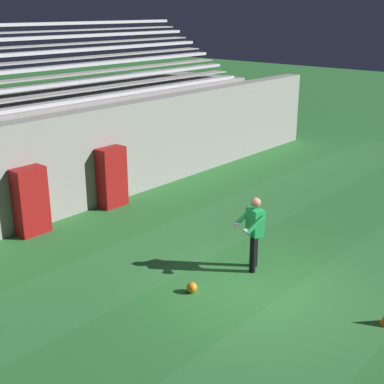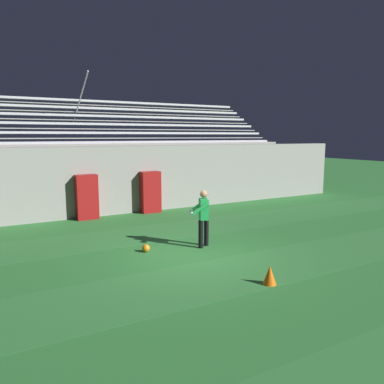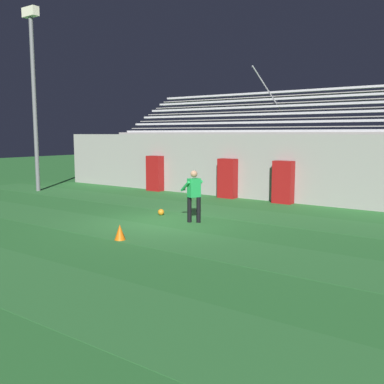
{
  "view_description": "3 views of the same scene",
  "coord_description": "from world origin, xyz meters",
  "px_view_note": "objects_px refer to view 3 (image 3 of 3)",
  "views": [
    {
      "loc": [
        -8.14,
        -5.39,
        5.47
      ],
      "look_at": [
        -0.08,
        1.66,
        1.77
      ],
      "focal_mm": 50.0,
      "sensor_mm": 36.0,
      "label": 1
    },
    {
      "loc": [
        -4.72,
        -8.53,
        3.22
      ],
      "look_at": [
        0.27,
        0.43,
        1.68
      ],
      "focal_mm": 35.0,
      "sensor_mm": 36.0,
      "label": 2
    },
    {
      "loc": [
        9.08,
        -10.9,
        2.83
      ],
      "look_at": [
        0.66,
        0.58,
        0.98
      ],
      "focal_mm": 42.0,
      "sensor_mm": 36.0,
      "label": 3
    }
  ],
  "objects_px": {
    "padding_pillar_gate_left": "(227,178)",
    "traffic_cone": "(120,232)",
    "soccer_ball": "(161,212)",
    "padding_pillar_far_left": "(155,173)",
    "floodlight_pole": "(33,78)",
    "goalkeeper": "(194,193)",
    "padding_pillar_gate_right": "(283,182)"
  },
  "relations": [
    {
      "from": "padding_pillar_gate_left",
      "to": "traffic_cone",
      "type": "relative_size",
      "value": 4.14
    },
    {
      "from": "padding_pillar_gate_left",
      "to": "soccer_ball",
      "type": "height_order",
      "value": "padding_pillar_gate_left"
    },
    {
      "from": "padding_pillar_far_left",
      "to": "padding_pillar_gate_left",
      "type": "bearing_deg",
      "value": 0.0
    },
    {
      "from": "traffic_cone",
      "to": "padding_pillar_gate_left",
      "type": "bearing_deg",
      "value": 102.5
    },
    {
      "from": "padding_pillar_far_left",
      "to": "floodlight_pole",
      "type": "distance_m",
      "value": 7.42
    },
    {
      "from": "floodlight_pole",
      "to": "goalkeeper",
      "type": "relative_size",
      "value": 5.25
    },
    {
      "from": "padding_pillar_gate_right",
      "to": "padding_pillar_gate_left",
      "type": "bearing_deg",
      "value": 180.0
    },
    {
      "from": "floodlight_pole",
      "to": "soccer_ball",
      "type": "xyz_separation_m",
      "value": [
        9.28,
        -1.53,
        -5.37
      ]
    },
    {
      "from": "padding_pillar_gate_right",
      "to": "traffic_cone",
      "type": "xyz_separation_m",
      "value": [
        -0.78,
        -8.5,
        -0.66
      ]
    },
    {
      "from": "goalkeeper",
      "to": "padding_pillar_far_left",
      "type": "bearing_deg",
      "value": 139.55
    },
    {
      "from": "padding_pillar_gate_left",
      "to": "soccer_ball",
      "type": "relative_size",
      "value": 7.9
    },
    {
      "from": "padding_pillar_gate_left",
      "to": "soccer_ball",
      "type": "xyz_separation_m",
      "value": [
        0.4,
        -5.03,
        -0.76
      ]
    },
    {
      "from": "padding_pillar_gate_left",
      "to": "traffic_cone",
      "type": "xyz_separation_m",
      "value": [
        1.88,
        -8.5,
        -0.66
      ]
    },
    {
      "from": "padding_pillar_far_left",
      "to": "floodlight_pole",
      "type": "bearing_deg",
      "value": -143.01
    },
    {
      "from": "padding_pillar_gate_left",
      "to": "padding_pillar_gate_right",
      "type": "height_order",
      "value": "same"
    },
    {
      "from": "padding_pillar_far_left",
      "to": "floodlight_pole",
      "type": "xyz_separation_m",
      "value": [
        -4.65,
        -3.5,
        4.61
      ]
    },
    {
      "from": "padding_pillar_gate_right",
      "to": "goalkeeper",
      "type": "bearing_deg",
      "value": -96.5
    },
    {
      "from": "floodlight_pole",
      "to": "soccer_ball",
      "type": "distance_m",
      "value": 10.83
    },
    {
      "from": "padding_pillar_gate_left",
      "to": "padding_pillar_gate_right",
      "type": "distance_m",
      "value": 2.66
    },
    {
      "from": "soccer_ball",
      "to": "padding_pillar_far_left",
      "type": "bearing_deg",
      "value": 132.65
    },
    {
      "from": "padding_pillar_far_left",
      "to": "soccer_ball",
      "type": "bearing_deg",
      "value": -47.35
    },
    {
      "from": "padding_pillar_gate_left",
      "to": "goalkeeper",
      "type": "distance_m",
      "value": 5.74
    },
    {
      "from": "padding_pillar_far_left",
      "to": "goalkeeper",
      "type": "distance_m",
      "value": 8.27
    },
    {
      "from": "goalkeeper",
      "to": "floodlight_pole",
      "type": "bearing_deg",
      "value": 170.34
    },
    {
      "from": "padding_pillar_gate_right",
      "to": "soccer_ball",
      "type": "relative_size",
      "value": 7.9
    },
    {
      "from": "traffic_cone",
      "to": "padding_pillar_gate_right",
      "type": "bearing_deg",
      "value": 84.75
    },
    {
      "from": "padding_pillar_gate_right",
      "to": "padding_pillar_far_left",
      "type": "xyz_separation_m",
      "value": [
        -6.9,
        0.0,
        0.0
      ]
    },
    {
      "from": "padding_pillar_gate_right",
      "to": "floodlight_pole",
      "type": "relative_size",
      "value": 0.2
    },
    {
      "from": "padding_pillar_gate_left",
      "to": "floodlight_pole",
      "type": "relative_size",
      "value": 0.2
    },
    {
      "from": "traffic_cone",
      "to": "floodlight_pole",
      "type": "bearing_deg",
      "value": 155.12
    },
    {
      "from": "padding_pillar_far_left",
      "to": "soccer_ball",
      "type": "distance_m",
      "value": 6.88
    },
    {
      "from": "padding_pillar_gate_left",
      "to": "goalkeeper",
      "type": "relative_size",
      "value": 1.04
    }
  ]
}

